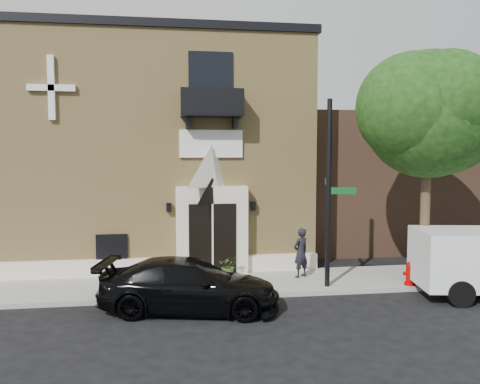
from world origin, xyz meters
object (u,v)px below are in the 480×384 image
object	(u,v)px
black_sedan	(190,285)
dumpster	(451,262)
pedestrian_near	(301,253)
street_sign	(329,193)
fire_hydrant	(410,274)

from	to	relation	value
black_sedan	dumpster	xyz separation A→B (m)	(9.19, 1.69, -0.00)
pedestrian_near	black_sedan	bearing A→B (deg)	2.80
black_sedan	street_sign	world-z (taller)	street_sign
street_sign	dumpster	world-z (taller)	street_sign
street_sign	dumpster	xyz separation A→B (m)	(4.58, 0.28, -2.50)
street_sign	dumpster	distance (m)	5.22
dumpster	pedestrian_near	distance (m)	5.26
black_sedan	pedestrian_near	bearing A→B (deg)	-46.72
black_sedan	pedestrian_near	distance (m)	4.81
black_sedan	street_sign	size ratio (longest dim) A/B	0.84
black_sedan	fire_hydrant	world-z (taller)	black_sedan
street_sign	black_sedan	bearing A→B (deg)	-150.90
black_sedan	dumpster	size ratio (longest dim) A/B	2.64
black_sedan	fire_hydrant	distance (m)	7.46
dumpster	pedestrian_near	world-z (taller)	pedestrian_near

